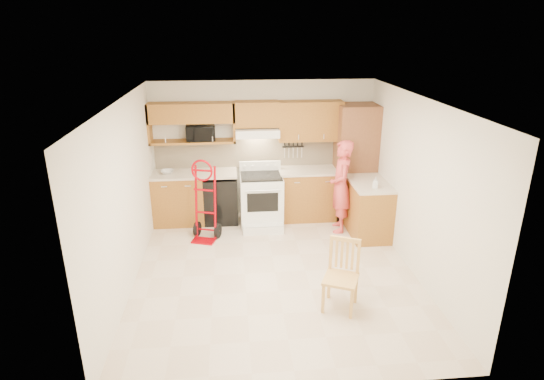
{
  "coord_description": "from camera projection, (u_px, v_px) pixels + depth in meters",
  "views": [
    {
      "loc": [
        -0.57,
        -5.69,
        3.4
      ],
      "look_at": [
        0.0,
        0.5,
        1.1
      ],
      "focal_mm": 29.56,
      "sensor_mm": 36.0,
      "label": 1
    }
  ],
  "objects": [
    {
      "name": "microwave",
      "position": [
        200.0,
        133.0,
        7.83
      ],
      "size": [
        0.52,
        0.37,
        0.28
      ],
      "primitive_type": "imported",
      "rotation": [
        0.0,
        0.0,
        0.07
      ],
      "color": "black",
      "rests_on": "upper_shelf_mw"
    },
    {
      "name": "dining_chair",
      "position": [
        341.0,
        277.0,
        5.57
      ],
      "size": [
        0.55,
        0.57,
        0.91
      ],
      "primitive_type": null,
      "rotation": [
        0.0,
        0.0,
        -0.42
      ],
      "color": "#DDAC59",
      "rests_on": "ground"
    },
    {
      "name": "countertop_left",
      "position": [
        194.0,
        174.0,
        7.94
      ],
      "size": [
        1.5,
        0.63,
        0.04
      ],
      "primitive_type": "cube",
      "color": "beige",
      "rests_on": "lower_cab_left"
    },
    {
      "name": "range_hood",
      "position": [
        257.0,
        132.0,
        7.86
      ],
      "size": [
        0.76,
        0.46,
        0.14
      ],
      "primitive_type": "cube",
      "color": "white",
      "rests_on": "wall_back"
    },
    {
      "name": "countertop_return",
      "position": [
        370.0,
        183.0,
        7.45
      ],
      "size": [
        0.63,
        1.0,
        0.04
      ],
      "primitive_type": "cube",
      "color": "beige",
      "rests_on": "cab_return_right"
    },
    {
      "name": "upper_cab_left",
      "position": [
        191.0,
        113.0,
        7.7
      ],
      "size": [
        1.5,
        0.33,
        0.34
      ],
      "primitive_type": "cube",
      "color": "#986320",
      "rests_on": "wall_back"
    },
    {
      "name": "cab_return_right",
      "position": [
        368.0,
        209.0,
        7.61
      ],
      "size": [
        0.6,
        1.0,
        0.9
      ],
      "primitive_type": "cube",
      "color": "#986320",
      "rests_on": "ground"
    },
    {
      "name": "floor",
      "position": [
        275.0,
        273.0,
        6.55
      ],
      "size": [
        4.0,
        4.5,
        0.02
      ],
      "primitive_type": "cube",
      "color": "beige",
      "rests_on": "ground"
    },
    {
      "name": "hand_truck",
      "position": [
        204.0,
        205.0,
        7.35
      ],
      "size": [
        0.61,
        0.58,
        1.26
      ],
      "primitive_type": null,
      "rotation": [
        0.0,
        0.0,
        -0.31
      ],
      "color": "#A5000A",
      "rests_on": "ground"
    },
    {
      "name": "person",
      "position": [
        341.0,
        187.0,
        7.63
      ],
      "size": [
        0.45,
        0.63,
        1.61
      ],
      "primitive_type": "imported",
      "rotation": [
        0.0,
        0.0,
        -1.68
      ],
      "color": "#D84648",
      "rests_on": "ground"
    },
    {
      "name": "ceiling",
      "position": [
        276.0,
        99.0,
        5.67
      ],
      "size": [
        4.0,
        4.5,
        0.02
      ],
      "primitive_type": "cube",
      "color": "white",
      "rests_on": "ground"
    },
    {
      "name": "knife_strip",
      "position": [
        293.0,
        150.0,
        8.22
      ],
      "size": [
        0.4,
        0.05,
        0.29
      ],
      "primitive_type": null,
      "color": "black",
      "rests_on": "backsplash"
    },
    {
      "name": "lower_cab_left",
      "position": [
        179.0,
        199.0,
        8.08
      ],
      "size": [
        0.9,
        0.6,
        0.9
      ],
      "primitive_type": "cube",
      "color": "#986320",
      "rests_on": "ground"
    },
    {
      "name": "soap_bottle",
      "position": [
        376.0,
        182.0,
        7.15
      ],
      "size": [
        0.11,
        0.11,
        0.18
      ],
      "primitive_type": "imported",
      "rotation": [
        0.0,
        0.0,
        -0.35
      ],
      "color": "white",
      "rests_on": "countertop_return"
    },
    {
      "name": "backsplash",
      "position": [
        263.0,
        152.0,
        8.22
      ],
      "size": [
        3.92,
        0.03,
        0.55
      ],
      "primitive_type": "cube",
      "color": "beige",
      "rests_on": "wall_back"
    },
    {
      "name": "upper_cab_center",
      "position": [
        257.0,
        114.0,
        7.81
      ],
      "size": [
        0.76,
        0.33,
        0.44
      ],
      "primitive_type": "cube",
      "color": "#986320",
      "rests_on": "wall_back"
    },
    {
      "name": "wall_front",
      "position": [
        300.0,
        281.0,
        4.0
      ],
      "size": [
        4.0,
        0.02,
        2.5
      ],
      "primitive_type": "cube",
      "color": "silver",
      "rests_on": "ground"
    },
    {
      "name": "wall_right",
      "position": [
        418.0,
        188.0,
        6.29
      ],
      "size": [
        0.02,
        4.5,
        2.5
      ],
      "primitive_type": "cube",
      "color": "silver",
      "rests_on": "ground"
    },
    {
      "name": "countertop_right",
      "position": [
        310.0,
        170.0,
        8.12
      ],
      "size": [
        1.14,
        0.63,
        0.04
      ],
      "primitive_type": "cube",
      "color": "beige",
      "rests_on": "lower_cab_right"
    },
    {
      "name": "dishwasher",
      "position": [
        221.0,
        199.0,
        8.15
      ],
      "size": [
        0.6,
        0.6,
        0.85
      ],
      "primitive_type": "cube",
      "color": "black",
      "rests_on": "ground"
    },
    {
      "name": "wall_left",
      "position": [
        125.0,
        197.0,
        5.94
      ],
      "size": [
        0.02,
        4.5,
        2.5
      ],
      "primitive_type": "cube",
      "color": "silver",
      "rests_on": "ground"
    },
    {
      "name": "upper_cab_right",
      "position": [
        310.0,
        121.0,
        7.94
      ],
      "size": [
        1.14,
        0.33,
        0.7
      ],
      "primitive_type": "cube",
      "color": "#986320",
      "rests_on": "wall_back"
    },
    {
      "name": "lower_cab_right",
      "position": [
        309.0,
        194.0,
        8.28
      ],
      "size": [
        1.14,
        0.6,
        0.9
      ],
      "primitive_type": "cube",
      "color": "#986320",
      "rests_on": "ground"
    },
    {
      "name": "upper_shelf_mw",
      "position": [
        193.0,
        142.0,
        7.87
      ],
      "size": [
        1.5,
        0.33,
        0.04
      ],
      "primitive_type": "cube",
      "color": "#986320",
      "rests_on": "wall_back"
    },
    {
      "name": "bowl",
      "position": [
        167.0,
        172.0,
        7.88
      ],
      "size": [
        0.23,
        0.23,
        0.06
      ],
      "primitive_type": "imported",
      "rotation": [
        0.0,
        0.0,
        -0.03
      ],
      "color": "white",
      "rests_on": "countertop_left"
    },
    {
      "name": "wall_back",
      "position": [
        263.0,
        149.0,
        8.22
      ],
      "size": [
        4.0,
        0.02,
        2.5
      ],
      "primitive_type": "cube",
      "color": "silver",
      "rests_on": "ground"
    },
    {
      "name": "range",
      "position": [
        262.0,
        196.0,
        7.91
      ],
      "size": [
        0.74,
        0.98,
        1.09
      ],
      "primitive_type": null,
      "color": "white",
      "rests_on": "ground"
    },
    {
      "name": "pantry_tall",
      "position": [
        355.0,
        162.0,
        8.14
      ],
      "size": [
        0.7,
        0.6,
        2.1
      ],
      "primitive_type": "cube",
      "color": "brown",
      "rests_on": "ground"
    }
  ]
}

